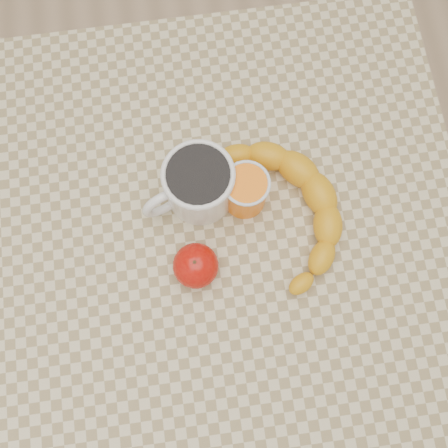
{
  "coord_description": "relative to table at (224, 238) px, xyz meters",
  "views": [
    {
      "loc": [
        -0.03,
        -0.19,
        1.54
      ],
      "look_at": [
        0.0,
        0.0,
        0.77
      ],
      "focal_mm": 40.0,
      "sensor_mm": 36.0,
      "label": 1
    }
  ],
  "objects": [
    {
      "name": "table",
      "position": [
        0.0,
        0.0,
        0.0
      ],
      "size": [
        0.8,
        0.8,
        0.75
      ],
      "color": "#CBBB8F",
      "rests_on": "ground"
    },
    {
      "name": "ground",
      "position": [
        0.0,
        0.0,
        -0.66
      ],
      "size": [
        3.0,
        3.0,
        0.0
      ],
      "primitive_type": "plane",
      "color": "tan",
      "rests_on": "ground"
    },
    {
      "name": "coffee_mug",
      "position": [
        -0.03,
        0.06,
        0.14
      ],
      "size": [
        0.17,
        0.14,
        0.1
      ],
      "color": "white",
      "rests_on": "table"
    },
    {
      "name": "banana",
      "position": [
        0.09,
        0.01,
        0.11
      ],
      "size": [
        0.43,
        0.46,
        0.05
      ],
      "primitive_type": null,
      "rotation": [
        0.0,
        0.0,
        0.35
      ],
      "color": "gold",
      "rests_on": "table"
    },
    {
      "name": "orange_juice_glass",
      "position": [
        0.04,
        0.04,
        0.13
      ],
      "size": [
        0.07,
        0.07,
        0.09
      ],
      "color": "orange",
      "rests_on": "table"
    },
    {
      "name": "apple",
      "position": [
        -0.05,
        -0.06,
        0.12
      ],
      "size": [
        0.08,
        0.08,
        0.07
      ],
      "color": "#9C0705",
      "rests_on": "table"
    }
  ]
}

